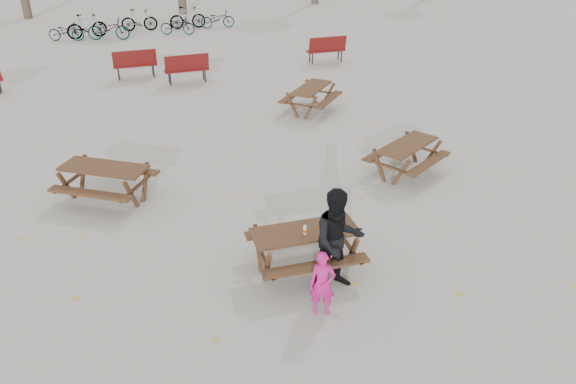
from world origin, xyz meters
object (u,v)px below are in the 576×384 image
object	(u,v)px
picnic_table_east	(406,159)
main_picnic_table	(305,240)
child	(322,284)
food_tray	(328,229)
soda_bottle	(305,230)
picnic_table_north	(106,183)
picnic_table_far	(311,99)
adult	(338,241)

from	to	relation	value
picnic_table_east	main_picnic_table	bearing A→B (deg)	-171.54
child	food_tray	bearing A→B (deg)	86.83
soda_bottle	picnic_table_north	world-z (taller)	soda_bottle
main_picnic_table	soda_bottle	bearing A→B (deg)	-109.01
soda_bottle	child	world-z (taller)	child
picnic_table_far	picnic_table_east	bearing A→B (deg)	-129.42
main_picnic_table	picnic_table_far	distance (m)	8.10
main_picnic_table	picnic_table_far	xyz separation A→B (m)	(2.70, 7.64, -0.22)
adult	picnic_table_east	bearing A→B (deg)	49.91
soda_bottle	picnic_table_east	size ratio (longest dim) A/B	0.10
adult	picnic_table_far	distance (m)	8.61
child	main_picnic_table	bearing A→B (deg)	105.44
soda_bottle	picnic_table_far	world-z (taller)	soda_bottle
child	adult	size ratio (longest dim) A/B	0.61
picnic_table_north	soda_bottle	bearing A→B (deg)	-17.42
soda_bottle	main_picnic_table	bearing A→B (deg)	70.99
main_picnic_table	food_tray	world-z (taller)	food_tray
soda_bottle	child	size ratio (longest dim) A/B	0.16
main_picnic_table	soda_bottle	world-z (taller)	soda_bottle
food_tray	picnic_table_east	size ratio (longest dim) A/B	0.11
main_picnic_table	food_tray	bearing A→B (deg)	-13.71
picnic_table_east	picnic_table_far	distance (m)	4.75
picnic_table_east	picnic_table_far	world-z (taller)	picnic_table_far
food_tray	picnic_table_far	distance (m)	8.08
food_tray	child	xyz separation A→B (m)	(-0.49, -1.10, -0.25)
adult	picnic_table_north	xyz separation A→B (m)	(-3.59, 4.22, -0.51)
adult	picnic_table_north	bearing A→B (deg)	131.21
food_tray	picnic_table_east	bearing A→B (deg)	44.67
child	picnic_table_north	distance (m)	5.71
picnic_table_north	food_tray	bearing A→B (deg)	-13.87
adult	picnic_table_north	world-z (taller)	adult
adult	picnic_table_far	bearing A→B (deg)	74.97
main_picnic_table	picnic_table_north	xyz separation A→B (m)	(-3.24, 3.59, -0.20)
food_tray	child	size ratio (longest dim) A/B	0.17
soda_bottle	picnic_table_north	xyz separation A→B (m)	(-3.21, 3.69, -0.46)
adult	picnic_table_north	size ratio (longest dim) A/B	1.00
main_picnic_table	food_tray	xyz separation A→B (m)	(0.38, -0.09, 0.21)
soda_bottle	adult	size ratio (longest dim) A/B	0.09
main_picnic_table	food_tray	size ratio (longest dim) A/B	10.00
food_tray	soda_bottle	world-z (taller)	soda_bottle
soda_bottle	picnic_table_north	bearing A→B (deg)	130.98
soda_bottle	child	distance (m)	1.13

